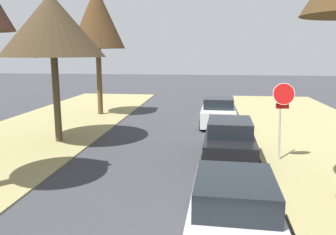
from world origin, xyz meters
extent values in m
cylinder|color=#9EA0A5|center=(4.32, 11.12, 1.15)|extent=(0.07, 0.56, 2.21)
cylinder|color=white|center=(4.32, 10.80, 2.56)|extent=(0.82, 0.26, 0.79)
cylinder|color=red|center=(4.32, 10.80, 2.56)|extent=(0.77, 0.26, 0.75)
cube|color=red|center=(4.32, 10.91, 2.10)|extent=(0.48, 0.12, 0.20)
cylinder|color=#4B3F2B|center=(-5.19, 12.41, 1.95)|extent=(0.31, 0.31, 3.81)
cone|color=#3C2F1E|center=(-5.19, 12.41, 5.20)|extent=(4.51, 4.51, 2.69)
cylinder|color=#4B3F2B|center=(-5.79, 12.28, 4.54)|extent=(0.43, 1.34, 1.45)
cylinder|color=#4B3F2B|center=(-4.83, 12.68, 4.46)|extent=(0.71, 0.89, 1.28)
cylinder|color=#4B3F2B|center=(-4.85, 12.63, 4.33)|extent=(0.61, 0.83, 1.03)
cylinder|color=brown|center=(-5.48, 19.33, 2.17)|extent=(0.33, 0.33, 4.24)
cone|color=#452F19|center=(-5.48, 19.33, 6.20)|extent=(3.41, 3.41, 3.82)
cylinder|color=brown|center=(-5.49, 18.61, 4.91)|extent=(1.54, 0.17, 1.35)
cylinder|color=brown|center=(-5.75, 19.70, 4.92)|extent=(0.92, 0.73, 1.34)
cylinder|color=brown|center=(-5.92, 19.06, 5.04)|extent=(0.75, 1.06, 1.57)
cube|color=#BCBCC1|center=(2.18, 4.92, 0.59)|extent=(1.97, 4.46, 0.85)
cube|color=black|center=(2.17, 4.70, 1.29)|extent=(1.67, 2.08, 0.56)
cylinder|color=black|center=(1.37, 6.60, 0.30)|extent=(0.22, 0.61, 0.60)
cylinder|color=black|center=(3.11, 6.54, 0.30)|extent=(0.22, 0.61, 0.60)
cube|color=black|center=(2.41, 10.93, 0.59)|extent=(1.97, 4.46, 0.85)
cube|color=black|center=(2.41, 10.71, 1.29)|extent=(1.67, 2.08, 0.56)
cylinder|color=black|center=(1.60, 12.60, 0.30)|extent=(0.22, 0.61, 0.60)
cylinder|color=black|center=(3.34, 12.54, 0.30)|extent=(0.22, 0.61, 0.60)
cylinder|color=black|center=(1.49, 9.31, 0.30)|extent=(0.22, 0.61, 0.60)
cylinder|color=black|center=(3.23, 9.25, 0.30)|extent=(0.22, 0.61, 0.60)
cube|color=white|center=(2.16, 17.21, 0.59)|extent=(1.97, 4.46, 0.85)
cube|color=black|center=(2.15, 16.99, 1.29)|extent=(1.67, 2.08, 0.56)
cylinder|color=black|center=(1.35, 18.89, 0.30)|extent=(0.22, 0.61, 0.60)
cylinder|color=black|center=(3.09, 18.83, 0.30)|extent=(0.22, 0.61, 0.60)
cylinder|color=black|center=(1.23, 15.59, 0.30)|extent=(0.22, 0.61, 0.60)
cylinder|color=black|center=(2.97, 15.53, 0.30)|extent=(0.22, 0.61, 0.60)
camera|label=1|loc=(1.60, -1.87, 4.07)|focal=36.05mm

